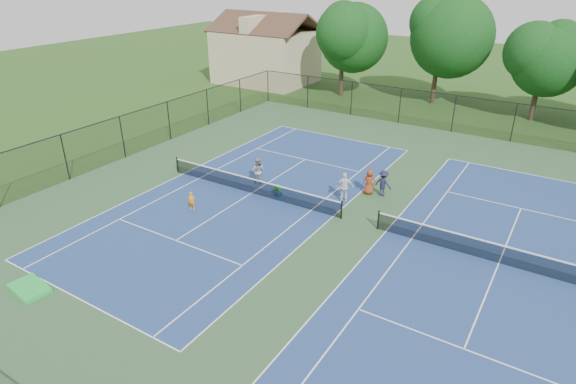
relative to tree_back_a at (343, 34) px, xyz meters
The scene contains 17 objects.
ground 27.95m from the tree_back_a, 61.56° to the right, with size 140.00×140.00×0.00m, color #234716.
court_pad 27.95m from the tree_back_a, 61.56° to the right, with size 36.00×36.00×0.01m, color #2D502E.
tennis_court_left 25.44m from the tree_back_a, 75.96° to the right, with size 12.00×23.83×1.07m.
tennis_court_right 31.80m from the tree_back_a, 50.19° to the right, with size 12.00×23.83×1.07m.
perimeter_fence 27.65m from the tree_back_a, 61.56° to the right, with size 36.08×36.08×3.02m.
tree_back_a is the anchor object (origin of this frame).
tree_back_b 9.24m from the tree_back_a, 12.53° to the left, with size 7.60×7.60×10.03m.
tree_back_c 18.04m from the tree_back_a, ahead, with size 6.00×6.00×8.40m.
clapboard_house 10.47m from the tree_back_a, behind, with size 10.80×8.10×7.65m.
child_player 28.32m from the tree_back_a, 80.89° to the right, with size 0.38×0.25×1.05m, color orange.
instructor 23.86m from the tree_back_a, 76.28° to the right, with size 0.84×0.65×1.73m, color #98989A.
bystander_a 25.18m from the tree_back_a, 63.15° to the right, with size 1.04×0.43×1.77m, color white.
bystander_b 24.41m from the tree_back_a, 57.68° to the right, with size 1.03×0.59×1.59m, color #1B1B3C.
bystander_c 24.19m from the tree_back_a, 59.57° to the right, with size 0.77×0.50×1.57m, color maroon.
ball_crate 25.38m from the tree_back_a, 72.17° to the right, with size 0.35×0.33×0.29m, color #16489A.
ball_hopper 25.30m from the tree_back_a, 72.17° to the right, with size 0.34×0.28×0.39m, color green.
green_tarp 37.25m from the tree_back_a, 84.39° to the right, with size 1.78×1.13×0.19m, color green.
Camera 1 is at (8.58, -20.81, 12.50)m, focal length 30.00 mm.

